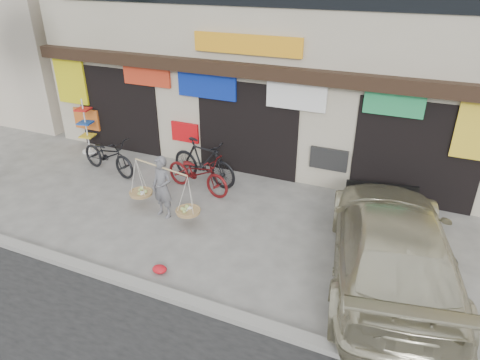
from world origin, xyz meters
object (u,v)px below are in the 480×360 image
at_px(street_vendor, 163,190).
at_px(suv, 392,244).
at_px(bike_1, 204,162).
at_px(bike_0, 108,155).
at_px(bike_2, 198,173).
at_px(display_rack, 87,131).

relative_size(street_vendor, suv, 0.36).
relative_size(street_vendor, bike_1, 0.98).
xyz_separation_m(bike_1, suv, (5.22, -2.21, 0.16)).
relative_size(bike_0, bike_2, 1.04).
distance_m(bike_1, display_rack, 4.53).
relative_size(bike_2, display_rack, 1.14).
height_order(street_vendor, display_rack, display_rack).
xyz_separation_m(suv, display_rack, (-9.73, 2.66, -0.08)).
relative_size(bike_1, display_rack, 1.19).
bearing_deg(bike_2, suv, -97.09).
bearing_deg(display_rack, street_vendor, -28.61).
xyz_separation_m(street_vendor, suv, (5.28, -0.23, 0.08)).
xyz_separation_m(bike_0, bike_1, (2.88, 0.54, 0.09)).
distance_m(bike_2, suv, 5.43).
height_order(suv, display_rack, display_rack).
xyz_separation_m(bike_0, bike_2, (2.95, 0.03, -0.02)).
height_order(bike_2, suv, suv).
xyz_separation_m(street_vendor, bike_2, (0.14, 1.47, -0.18)).
height_order(street_vendor, bike_2, street_vendor).
height_order(street_vendor, suv, suv).
relative_size(bike_1, bike_2, 1.05).
distance_m(bike_1, suv, 5.67).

